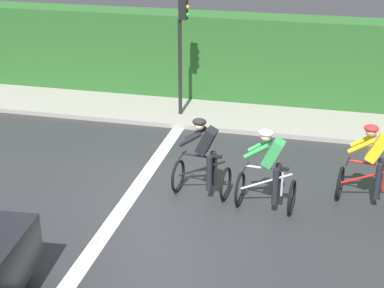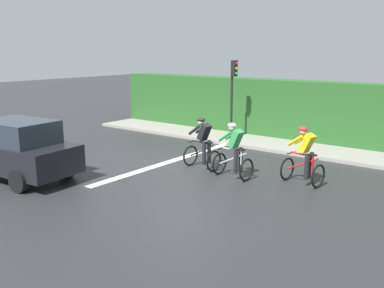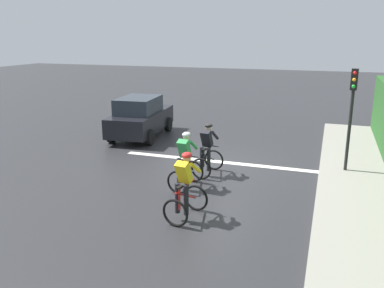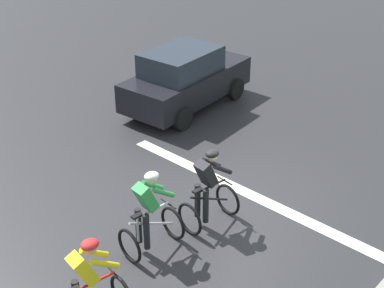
# 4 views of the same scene
# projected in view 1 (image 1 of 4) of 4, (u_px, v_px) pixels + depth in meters

# --- Properties ---
(ground_plane) EXTENTS (80.00, 80.00, 0.00)m
(ground_plane) POSITION_uv_depth(u_px,v_px,m) (162.00, 191.00, 11.93)
(ground_plane) COLOR #28282B
(sidewalk_kerb) EXTENTS (2.80, 19.71, 0.12)m
(sidewalk_kerb) POSITION_uv_depth(u_px,v_px,m) (282.00, 116.00, 15.74)
(sidewalk_kerb) COLOR gray
(sidewalk_kerb) RESTS_ON ground
(stone_wall_low) EXTENTS (0.44, 19.71, 0.51)m
(stone_wall_low) POSITION_uv_depth(u_px,v_px,m) (285.00, 99.00, 16.47)
(stone_wall_low) COLOR tan
(stone_wall_low) RESTS_ON ground
(hedge_wall) EXTENTS (1.10, 19.71, 2.52)m
(hedge_wall) POSITION_uv_depth(u_px,v_px,m) (288.00, 62.00, 16.33)
(hedge_wall) COLOR #265623
(hedge_wall) RESTS_ON ground
(road_marking_stop_line) EXTENTS (7.00, 0.30, 0.01)m
(road_marking_stop_line) POSITION_uv_depth(u_px,v_px,m) (137.00, 188.00, 12.04)
(road_marking_stop_line) COLOR silver
(road_marking_stop_line) RESTS_ON ground
(cyclist_lead) EXTENTS (0.85, 1.18, 1.66)m
(cyclist_lead) POSITION_uv_depth(u_px,v_px,m) (371.00, 167.00, 11.13)
(cyclist_lead) COLOR black
(cyclist_lead) RESTS_ON ground
(cyclist_second) EXTENTS (0.78, 1.14, 1.66)m
(cyclist_second) POSITION_uv_depth(u_px,v_px,m) (269.00, 172.00, 10.93)
(cyclist_second) COLOR black
(cyclist_second) RESTS_ON ground
(cyclist_mid) EXTENTS (0.80, 1.15, 1.66)m
(cyclist_mid) POSITION_uv_depth(u_px,v_px,m) (203.00, 160.00, 11.44)
(cyclist_mid) COLOR black
(cyclist_mid) RESTS_ON ground
(traffic_light_near_crossing) EXTENTS (0.21, 0.31, 3.34)m
(traffic_light_near_crossing) POSITION_uv_depth(u_px,v_px,m) (182.00, 38.00, 14.90)
(traffic_light_near_crossing) COLOR black
(traffic_light_near_crossing) RESTS_ON ground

